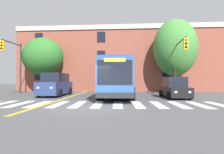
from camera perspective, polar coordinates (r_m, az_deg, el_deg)
ground_plane at (r=10.39m, az=-7.85°, el=-9.68°), size 120.00×120.00×0.00m
crosswalk at (r=11.53m, az=-7.84°, el=-8.80°), size 17.40×3.89×0.01m
lane_line_yellow_inner at (r=25.75m, az=-7.57°, el=-4.46°), size 0.12×36.00×0.01m
lane_line_yellow_outer at (r=25.72m, az=-7.22°, el=-4.46°), size 0.12×36.00×0.01m
city_bus at (r=17.13m, az=1.46°, el=-0.29°), size 3.15×12.05×3.24m
car_navy_near_lane at (r=18.33m, az=-17.86°, el=-2.50°), size 2.26×5.08×2.25m
car_black_far_lane at (r=16.28m, az=19.71°, el=-3.51°), size 2.11×4.02×1.84m
car_teal_behind_bus at (r=26.46m, az=1.35°, el=-2.60°), size 2.43×4.38×1.78m
traffic_light_near_corner at (r=18.75m, az=21.04°, el=6.28°), size 0.54×4.35×5.89m
traffic_light_far_corner at (r=22.04m, az=-29.41°, el=5.48°), size 0.34×3.32×5.90m
street_tree_curbside_large at (r=22.35m, az=19.83°, el=8.90°), size 5.13×5.38×8.79m
street_tree_curbside_small at (r=24.17m, az=-21.60°, el=6.13°), size 7.47×7.48×6.95m
building_facade at (r=26.61m, az=6.72°, el=5.44°), size 32.46×6.64×9.07m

